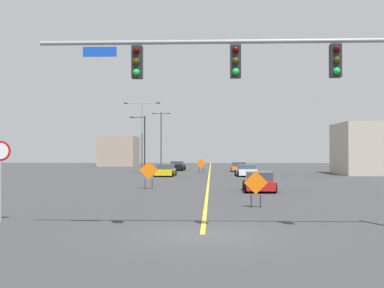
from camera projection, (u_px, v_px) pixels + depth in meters
ground at (202, 234)px, 15.53m from camera, size 197.83×197.83×0.00m
road_centre_stripe at (210, 170)px, 70.43m from camera, size 0.16×109.91×0.01m
traffic_signal_assembly at (289, 75)px, 15.48m from camera, size 12.79×0.44×6.65m
stop_sign at (1, 165)px, 18.31m from camera, size 0.76×0.07×3.05m
street_lamp_far_left at (142, 131)px, 60.57m from camera, size 4.53×0.24×8.87m
street_lamp_mid_right at (143, 141)px, 59.37m from camera, size 1.90×0.24×7.02m
street_lamp_near_right at (161, 136)px, 81.53m from camera, size 3.04×0.24×9.24m
construction_sign_median_far at (149, 172)px, 34.56m from camera, size 1.28×0.34×1.98m
construction_sign_left_lane at (256, 185)px, 22.97m from camera, size 1.13×0.07×1.75m
construction_sign_left_shoulder at (201, 164)px, 60.01m from camera, size 1.20×0.07×1.81m
car_red_near at (259, 182)px, 32.45m from camera, size 2.17×4.18×1.31m
car_black_passing at (177, 166)px, 68.30m from camera, size 2.25×4.18×1.31m
car_orange_far at (239, 167)px, 65.28m from camera, size 2.30×4.29×1.24m
car_white_approaching at (246, 171)px, 52.30m from camera, size 2.34×4.09×1.25m
car_yellow_distant at (166, 170)px, 52.43m from camera, size 2.18×4.23×1.30m
roadside_building_east at (374, 149)px, 56.61m from camera, size 8.22×8.51×6.00m
roadside_building_west at (119, 151)px, 90.25m from camera, size 6.59×8.00×5.46m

